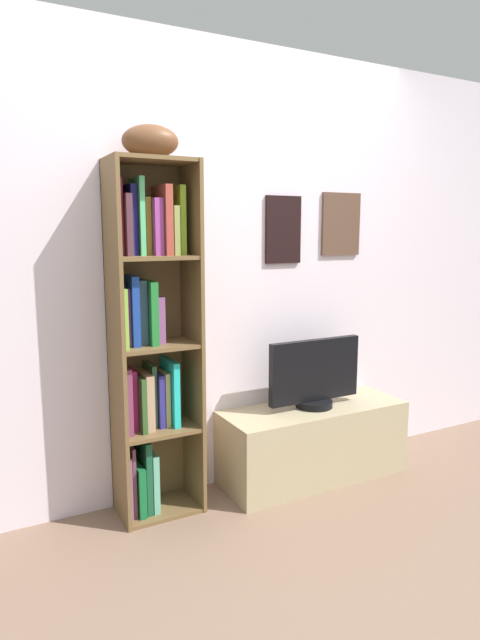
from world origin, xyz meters
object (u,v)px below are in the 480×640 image
object	(u,v)px
bookshelf	(148,342)
football	(150,141)
tv_stand	(313,442)
television	(315,375)

from	to	relation	value
bookshelf	football	size ratio (longest dim) A/B	6.71
bookshelf	tv_stand	world-z (taller)	bookshelf
football	television	size ratio (longest dim) A/B	0.45
bookshelf	football	bearing A→B (deg)	-46.59
tv_stand	television	distance (m)	0.42
football	television	distance (m)	1.59
football	tv_stand	size ratio (longest dim) A/B	0.24
football	tv_stand	world-z (taller)	football
television	bookshelf	bearing A→B (deg)	174.63
bookshelf	tv_stand	distance (m)	1.21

